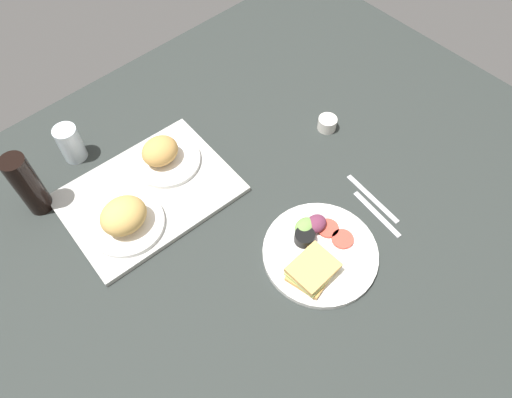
# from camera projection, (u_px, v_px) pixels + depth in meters

# --- Properties ---
(ground_plane) EXTENTS (1.90, 1.50, 0.03)m
(ground_plane) POSITION_uv_depth(u_px,v_px,m) (258.00, 221.00, 1.26)
(ground_plane) COLOR #282D2B
(serving_tray) EXTENTS (0.47, 0.35, 0.02)m
(serving_tray) POSITION_uv_depth(u_px,v_px,m) (149.00, 194.00, 1.28)
(serving_tray) COLOR #B2B2AD
(serving_tray) RESTS_ON ground_plane
(bread_plate_near) EXTENTS (0.19, 0.19, 0.10)m
(bread_plate_near) POSITION_uv_depth(u_px,v_px,m) (125.00, 218.00, 1.19)
(bread_plate_near) COLOR white
(bread_plate_near) RESTS_ON serving_tray
(bread_plate_far) EXTENTS (0.19, 0.19, 0.09)m
(bread_plate_far) POSITION_uv_depth(u_px,v_px,m) (163.00, 155.00, 1.31)
(bread_plate_far) COLOR white
(bread_plate_far) RESTS_ON serving_tray
(plate_with_salad) EXTENTS (0.29, 0.29, 0.05)m
(plate_with_salad) POSITION_uv_depth(u_px,v_px,m) (318.00, 252.00, 1.18)
(plate_with_salad) COLOR white
(plate_with_salad) RESTS_ON ground_plane
(drinking_glass) EXTENTS (0.07, 0.07, 0.11)m
(drinking_glass) POSITION_uv_depth(u_px,v_px,m) (70.00, 143.00, 1.32)
(drinking_glass) COLOR silver
(drinking_glass) RESTS_ON ground_plane
(soda_bottle) EXTENTS (0.06, 0.06, 0.20)m
(soda_bottle) POSITION_uv_depth(u_px,v_px,m) (28.00, 185.00, 1.19)
(soda_bottle) COLOR black
(soda_bottle) RESTS_ON ground_plane
(espresso_cup) EXTENTS (0.06, 0.06, 0.04)m
(espresso_cup) POSITION_uv_depth(u_px,v_px,m) (327.00, 124.00, 1.41)
(espresso_cup) COLOR silver
(espresso_cup) RESTS_ON ground_plane
(fork) EXTENTS (0.03, 0.17, 0.01)m
(fork) POSITION_uv_depth(u_px,v_px,m) (377.00, 214.00, 1.25)
(fork) COLOR #B7B7BC
(fork) RESTS_ON ground_plane
(knife) EXTENTS (0.03, 0.19, 0.01)m
(knife) POSITION_uv_depth(u_px,v_px,m) (372.00, 198.00, 1.28)
(knife) COLOR #B7B7BC
(knife) RESTS_ON ground_plane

